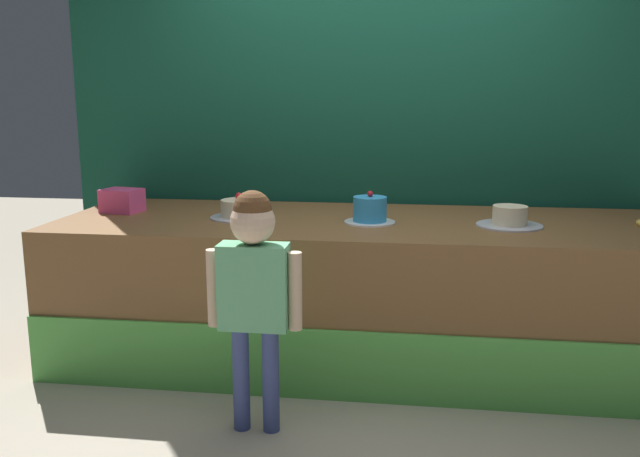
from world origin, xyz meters
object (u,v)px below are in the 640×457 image
pink_box (122,201)px  cake_left (239,210)px  cake_center (370,211)px  child_figure (254,279)px  cake_right (510,218)px

pink_box → cake_left: 0.76m
pink_box → cake_center: size_ratio=0.79×
cake_center → child_figure: bearing=-118.3°
cake_left → cake_center: bearing=-3.3°
pink_box → cake_right: size_ratio=0.63×
child_figure → cake_center: 0.97m
child_figure → cake_right: 1.48m
cake_right → cake_center: bearing=-179.4°
cake_right → child_figure: bearing=-144.7°
pink_box → cake_center: (1.50, -0.15, -0.00)m
pink_box → cake_left: (0.75, -0.10, -0.02)m
pink_box → cake_right: bearing=-3.5°
child_figure → cake_left: size_ratio=3.34×
cake_left → cake_right: (1.50, -0.04, -0.00)m
cake_center → cake_right: size_ratio=0.80×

